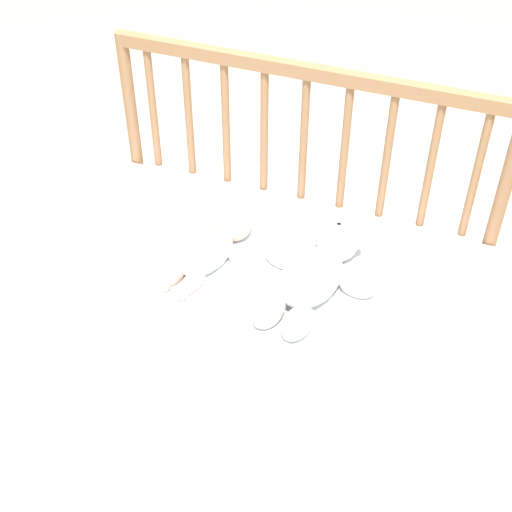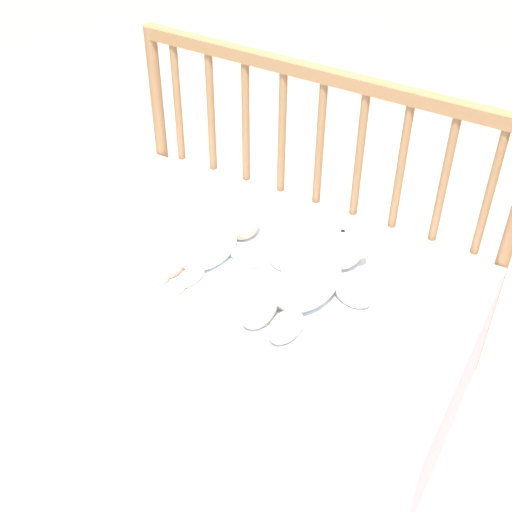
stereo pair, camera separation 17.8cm
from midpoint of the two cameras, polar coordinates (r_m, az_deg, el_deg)
name	(u,v)px [view 2 (the right image)]	position (r m, az deg, el deg)	size (l,w,h in m)	color
ground_plane	(257,378)	(2.13, 2.48, -9.88)	(12.00, 12.00, 0.00)	tan
crib_mattress	(257,329)	(1.97, 2.66, -6.00)	(1.11, 0.66, 0.42)	silver
crib_rail	(319,155)	(1.98, 7.66, 7.90)	(1.11, 0.04, 0.84)	#997047
blanket	(261,278)	(1.80, 3.26, -1.90)	(0.74, 0.48, 0.01)	white
teddy_bear	(313,277)	(1.75, 7.50, -1.79)	(0.31, 0.41, 0.11)	silver
baby	(216,243)	(1.85, -0.45, 0.95)	(0.26, 0.34, 0.10)	white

